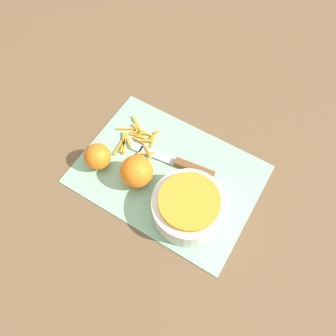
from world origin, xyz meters
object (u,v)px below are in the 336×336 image
Objects in this scene: bowl_speckled at (189,206)px; orange_left at (98,157)px; knife at (186,165)px; orange_right at (137,172)px.

orange_left is at bearing 0.39° from bowl_speckled.
bowl_speckled reaches higher than orange_left.
orange_left is at bearing 21.23° from knife.
bowl_speckled reaches higher than knife.
orange_right is at bearing -173.28° from orange_left.
orange_right is (-0.11, -0.01, 0.01)m from orange_left.
knife is (0.07, -0.11, -0.03)m from bowl_speckled.
orange_right is at bearing 40.08° from knife.
knife is at bearing -57.93° from bowl_speckled.
bowl_speckled is 0.27m from orange_left.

